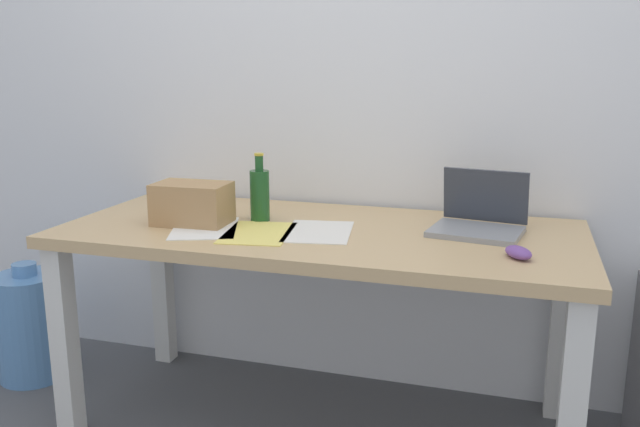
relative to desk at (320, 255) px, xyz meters
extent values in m
plane|color=#515459|center=(0.00, 0.00, -0.64)|extent=(8.00, 8.00, 0.00)
cube|color=white|center=(0.00, 0.44, 0.66)|extent=(5.20, 0.08, 2.60)
cube|color=tan|center=(0.00, 0.00, 0.07)|extent=(1.73, 0.76, 0.04)
cube|color=silver|center=(-0.81, -0.32, -0.29)|extent=(0.07, 0.07, 0.69)
cube|color=silver|center=(0.81, -0.32, -0.29)|extent=(0.07, 0.07, 0.69)
cube|color=silver|center=(-0.81, 0.32, -0.29)|extent=(0.07, 0.07, 0.69)
cube|color=silver|center=(0.81, 0.32, -0.29)|extent=(0.07, 0.07, 0.69)
cube|color=gray|center=(0.51, 0.07, 0.10)|extent=(0.31, 0.26, 0.02)
cube|color=#333842|center=(0.52, 0.18, 0.20)|extent=(0.28, 0.08, 0.18)
cylinder|color=#1E5123|center=(-0.23, 0.04, 0.18)|extent=(0.07, 0.07, 0.18)
cylinder|color=#1E5123|center=(-0.23, 0.04, 0.30)|extent=(0.03, 0.03, 0.05)
cylinder|color=gold|center=(-0.23, 0.04, 0.33)|extent=(0.03, 0.03, 0.01)
ellipsoid|color=#724799|center=(0.64, -0.17, 0.11)|extent=(0.10, 0.12, 0.03)
cube|color=tan|center=(-0.44, -0.07, 0.17)|extent=(0.26, 0.17, 0.14)
cube|color=#F4E06B|center=(-0.17, -0.13, 0.10)|extent=(0.25, 0.33, 0.00)
cube|color=white|center=(-0.37, -0.12, 0.10)|extent=(0.30, 0.35, 0.00)
cube|color=white|center=(0.01, -0.05, 0.10)|extent=(0.26, 0.33, 0.00)
cylinder|color=#598CC6|center=(-1.25, 0.02, -0.42)|extent=(0.27, 0.27, 0.44)
cylinder|color=#598CC6|center=(-1.25, 0.02, -0.18)|extent=(0.10, 0.10, 0.05)
camera|label=1|loc=(0.63, -2.05, 0.64)|focal=37.10mm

